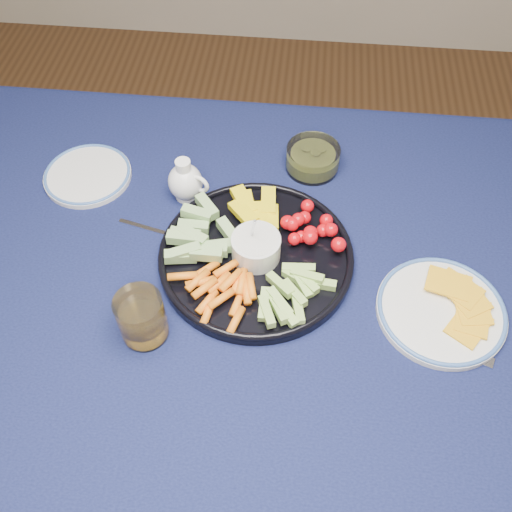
# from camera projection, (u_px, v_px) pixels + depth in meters

# --- Properties ---
(dining_table) EXTENTS (1.67, 1.07, 0.75)m
(dining_table) POSITION_uv_depth(u_px,v_px,m) (213.00, 310.00, 1.12)
(dining_table) COLOR #52321B
(dining_table) RESTS_ON ground
(crudite_platter) EXTENTS (0.37, 0.37, 0.12)m
(crudite_platter) POSITION_uv_depth(u_px,v_px,m) (255.00, 254.00, 1.06)
(crudite_platter) COLOR black
(crudite_platter) RESTS_ON dining_table
(creamer_pitcher) EXTENTS (0.09, 0.07, 0.10)m
(creamer_pitcher) POSITION_uv_depth(u_px,v_px,m) (186.00, 182.00, 1.15)
(creamer_pitcher) COLOR white
(creamer_pitcher) RESTS_ON dining_table
(pickle_bowl) EXTENTS (0.11, 0.11, 0.05)m
(pickle_bowl) POSITION_uv_depth(u_px,v_px,m) (313.00, 159.00, 1.21)
(pickle_bowl) COLOR silver
(pickle_bowl) RESTS_ON dining_table
(cheese_plate) EXTENTS (0.23, 0.23, 0.03)m
(cheese_plate) POSITION_uv_depth(u_px,v_px,m) (442.00, 310.00, 1.00)
(cheese_plate) COLOR silver
(cheese_plate) RESTS_ON dining_table
(juice_tumbler) EXTENTS (0.08, 0.08, 0.10)m
(juice_tumbler) POSITION_uv_depth(u_px,v_px,m) (142.00, 319.00, 0.95)
(juice_tumbler) COLOR silver
(juice_tumbler) RESTS_ON dining_table
(fork_left) EXTENTS (0.15, 0.05, 0.00)m
(fork_left) POSITION_uv_depth(u_px,v_px,m) (160.00, 232.00, 1.12)
(fork_left) COLOR silver
(fork_left) RESTS_ON dining_table
(fork_right) EXTENTS (0.15, 0.07, 0.00)m
(fork_right) POSITION_uv_depth(u_px,v_px,m) (456.00, 349.00, 0.97)
(fork_right) COLOR silver
(fork_right) RESTS_ON dining_table
(side_plate_extra) EXTENTS (0.18, 0.18, 0.02)m
(side_plate_extra) POSITION_uv_depth(u_px,v_px,m) (88.00, 175.00, 1.21)
(side_plate_extra) COLOR silver
(side_plate_extra) RESTS_ON dining_table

